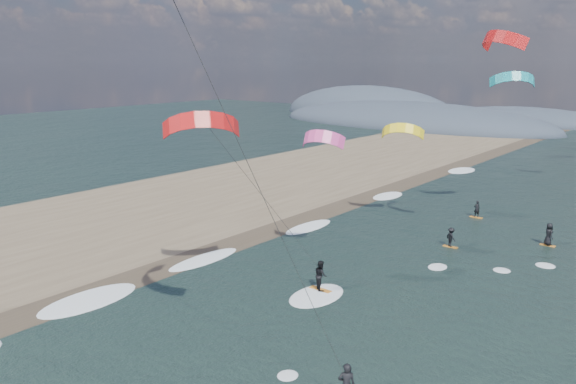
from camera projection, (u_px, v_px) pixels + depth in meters
The scene contains 8 objects.
sand_strip at pixel (46, 240), 43.87m from camera, with size 26.00×240.00×0.00m, color brown.
wet_sand_strip at pixel (138, 277), 36.43m from camera, with size 3.00×240.00×0.00m, color #382D23.
coastal_hills at pixel (406, 120), 130.17m from camera, with size 80.00×41.00×15.00m.
kitesurfer_near_a at pixel (180, 23), 17.57m from camera, with size 8.20×9.18×18.90m.
kitesurfer_near_b at pixel (240, 174), 30.88m from camera, with size 7.07×9.45×11.91m.
far_kitesurfers at pixel (496, 231), 43.55m from camera, with size 8.28×9.99×1.77m.
bg_kite_field at pixel (546, 89), 56.64m from camera, with size 12.64×71.33×9.70m.
shoreline_surf at pixel (205, 262), 39.25m from camera, with size 2.40×79.40×0.11m.
Camera 1 is at (17.29, -10.11, 13.80)m, focal length 35.00 mm.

